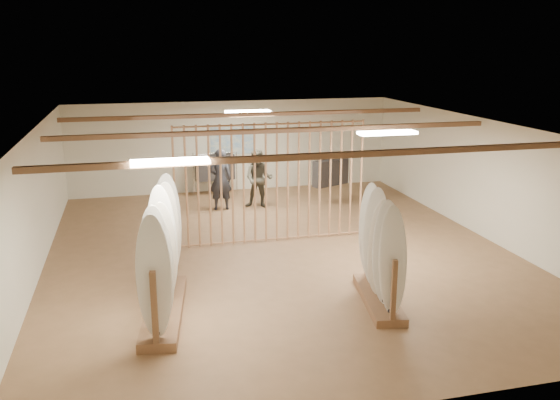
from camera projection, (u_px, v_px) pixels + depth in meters
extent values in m
plane|color=#906946|center=(280.00, 252.00, 13.19)|extent=(12.00, 12.00, 0.00)
plane|color=gray|center=(280.00, 127.00, 12.47)|extent=(12.00, 12.00, 0.00)
plane|color=white|center=(233.00, 146.00, 18.45)|extent=(12.00, 0.00, 12.00)
plane|color=white|center=(401.00, 306.00, 7.21)|extent=(12.00, 0.00, 12.00)
plane|color=white|center=(34.00, 206.00, 11.64)|extent=(0.00, 12.00, 12.00)
plane|color=white|center=(484.00, 179.00, 14.01)|extent=(0.00, 12.00, 12.00)
cube|color=brown|center=(280.00, 130.00, 12.49)|extent=(9.50, 6.12, 0.10)
cube|color=white|center=(280.00, 130.00, 12.49)|extent=(1.20, 0.35, 0.06)
cylinder|color=tan|center=(175.00, 189.00, 13.06)|extent=(0.05, 0.05, 2.78)
cylinder|color=tan|center=(186.00, 188.00, 13.12)|extent=(0.05, 0.05, 2.78)
cylinder|color=tan|center=(198.00, 187.00, 13.18)|extent=(0.05, 0.05, 2.78)
cylinder|color=tan|center=(210.00, 186.00, 13.24)|extent=(0.05, 0.05, 2.78)
cylinder|color=tan|center=(221.00, 186.00, 13.30)|extent=(0.05, 0.05, 2.78)
cylinder|color=tan|center=(232.00, 185.00, 13.36)|extent=(0.05, 0.05, 2.78)
cylinder|color=tan|center=(244.00, 185.00, 13.42)|extent=(0.05, 0.05, 2.78)
cylinder|color=tan|center=(255.00, 184.00, 13.49)|extent=(0.05, 0.05, 2.78)
cylinder|color=tan|center=(266.00, 183.00, 13.55)|extent=(0.05, 0.05, 2.78)
cylinder|color=tan|center=(277.00, 183.00, 13.61)|extent=(0.05, 0.05, 2.78)
cylinder|color=tan|center=(288.00, 182.00, 13.67)|extent=(0.05, 0.05, 2.78)
cylinder|color=tan|center=(299.00, 181.00, 13.73)|extent=(0.05, 0.05, 2.78)
cylinder|color=tan|center=(309.00, 181.00, 13.79)|extent=(0.05, 0.05, 2.78)
cylinder|color=tan|center=(320.00, 180.00, 13.85)|extent=(0.05, 0.05, 2.78)
cylinder|color=tan|center=(330.00, 180.00, 13.92)|extent=(0.05, 0.05, 2.78)
cylinder|color=tan|center=(341.00, 179.00, 13.98)|extent=(0.05, 0.05, 2.78)
cylinder|color=tan|center=(351.00, 178.00, 14.04)|extent=(0.05, 0.05, 2.78)
cylinder|color=tan|center=(361.00, 178.00, 14.10)|extent=(0.05, 0.05, 2.78)
cube|color=#387DC6|center=(233.00, 140.00, 18.38)|extent=(1.40, 0.03, 0.90)
cube|color=brown|center=(165.00, 310.00, 10.13)|extent=(1.00, 2.75, 0.16)
cylinder|color=black|center=(162.00, 255.00, 9.87)|extent=(0.41, 2.62, 0.01)
ellipsoid|color=white|center=(154.00, 276.00, 8.74)|extent=(0.53, 0.14, 2.01)
ellipsoid|color=white|center=(157.00, 265.00, 9.19)|extent=(0.53, 0.14, 2.01)
ellipsoid|color=silver|center=(160.00, 255.00, 9.63)|extent=(0.53, 0.14, 2.01)
ellipsoid|color=white|center=(163.00, 246.00, 10.07)|extent=(0.53, 0.14, 2.01)
ellipsoid|color=silver|center=(165.00, 237.00, 10.51)|extent=(0.53, 0.14, 2.01)
ellipsoid|color=white|center=(167.00, 229.00, 10.95)|extent=(0.53, 0.14, 2.01)
cube|color=brown|center=(378.00, 298.00, 10.61)|extent=(0.89, 2.11, 0.15)
cylinder|color=black|center=(381.00, 251.00, 10.38)|extent=(0.37, 1.96, 0.01)
ellipsoid|color=white|center=(393.00, 264.00, 9.57)|extent=(0.47, 0.14, 1.80)
ellipsoid|color=white|center=(386.00, 255.00, 9.96)|extent=(0.47, 0.14, 1.80)
ellipsoid|color=silver|center=(381.00, 247.00, 10.36)|extent=(0.47, 0.14, 1.80)
ellipsoid|color=white|center=(376.00, 240.00, 10.75)|extent=(0.47, 0.14, 1.80)
ellipsoid|color=white|center=(371.00, 233.00, 11.15)|extent=(0.47, 0.14, 1.80)
cylinder|color=silver|center=(215.00, 154.00, 17.76)|extent=(1.24, 0.22, 0.03)
cube|color=black|center=(215.00, 168.00, 17.87)|extent=(1.20, 0.49, 0.76)
cylinder|color=silver|center=(215.00, 174.00, 17.92)|extent=(0.03, 0.03, 1.34)
cylinder|color=silver|center=(331.00, 158.00, 17.11)|extent=(1.14, 0.55, 0.03)
cube|color=black|center=(330.00, 172.00, 17.22)|extent=(1.18, 0.77, 0.76)
cylinder|color=silver|center=(330.00, 179.00, 17.27)|extent=(0.03, 0.03, 1.33)
imported|color=#24262C|center=(220.00, 175.00, 16.35)|extent=(0.74, 0.52, 1.95)
imported|color=#3A372C|center=(259.00, 175.00, 16.55)|extent=(1.11, 1.01, 1.88)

